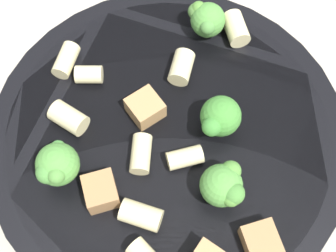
% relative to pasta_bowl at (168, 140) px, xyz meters
% --- Properties ---
extents(ground_plane, '(2.00, 2.00, 0.00)m').
position_rel_pasta_bowl_xyz_m(ground_plane, '(0.00, 0.00, -0.02)').
color(ground_plane, '#BCB29E').
extents(pasta_bowl, '(0.27, 0.27, 0.04)m').
position_rel_pasta_bowl_xyz_m(pasta_bowl, '(0.00, 0.00, 0.00)').
color(pasta_bowl, black).
rests_on(pasta_bowl, ground_plane).
extents(broccoli_floret_0, '(0.03, 0.03, 0.03)m').
position_rel_pasta_bowl_xyz_m(broccoli_floret_0, '(-0.01, -0.06, 0.03)').
color(broccoli_floret_0, '#84AD60').
rests_on(broccoli_floret_0, pasta_bowl).
extents(broccoli_floret_1, '(0.03, 0.03, 0.03)m').
position_rel_pasta_bowl_xyz_m(broccoli_floret_1, '(0.03, -0.03, 0.03)').
color(broccoli_floret_1, '#84AD60').
rests_on(broccoli_floret_1, pasta_bowl).
extents(broccoli_floret_2, '(0.03, 0.03, 0.03)m').
position_rel_pasta_bowl_xyz_m(broccoli_floret_2, '(0.09, 0.04, 0.03)').
color(broccoli_floret_2, '#84AD60').
rests_on(broccoli_floret_2, pasta_bowl).
extents(broccoli_floret_3, '(0.03, 0.03, 0.04)m').
position_rel_pasta_bowl_xyz_m(broccoli_floret_3, '(-0.08, 0.03, 0.04)').
color(broccoli_floret_3, '#93B766').
rests_on(broccoli_floret_3, pasta_bowl).
extents(rigatoni_0, '(0.03, 0.03, 0.01)m').
position_rel_pasta_bowl_xyz_m(rigatoni_0, '(-0.03, -0.00, 0.02)').
color(rigatoni_0, beige).
rests_on(rigatoni_0, pasta_bowl).
extents(rigatoni_1, '(0.02, 0.02, 0.01)m').
position_rel_pasta_bowl_xyz_m(rigatoni_1, '(-0.01, 0.08, 0.02)').
color(rigatoni_1, beige).
rests_on(rigatoni_1, pasta_bowl).
extents(rigatoni_2, '(0.02, 0.03, 0.02)m').
position_rel_pasta_bowl_xyz_m(rigatoni_2, '(-0.05, 0.06, 0.02)').
color(rigatoni_2, beige).
rests_on(rigatoni_2, pasta_bowl).
extents(rigatoni_3, '(0.03, 0.03, 0.02)m').
position_rel_pasta_bowl_xyz_m(rigatoni_3, '(0.10, 0.02, 0.02)').
color(rigatoni_3, beige).
rests_on(rigatoni_3, pasta_bowl).
extents(rigatoni_5, '(0.03, 0.03, 0.01)m').
position_rel_pasta_bowl_xyz_m(rigatoni_5, '(-0.01, 0.10, 0.02)').
color(rigatoni_5, beige).
rests_on(rigatoni_5, pasta_bowl).
extents(rigatoni_6, '(0.03, 0.03, 0.02)m').
position_rel_pasta_bowl_xyz_m(rigatoni_6, '(-0.06, -0.03, 0.02)').
color(rigatoni_6, beige).
rests_on(rigatoni_6, pasta_bowl).
extents(rigatoni_7, '(0.03, 0.03, 0.01)m').
position_rel_pasta_bowl_xyz_m(rigatoni_7, '(-0.01, -0.02, 0.02)').
color(rigatoni_7, beige).
rests_on(rigatoni_7, pasta_bowl).
extents(rigatoni_8, '(0.03, 0.03, 0.02)m').
position_rel_pasta_bowl_xyz_m(rigatoni_8, '(0.05, 0.03, 0.02)').
color(rigatoni_8, beige).
rests_on(rigatoni_8, pasta_bowl).
extents(chicken_chunk_0, '(0.03, 0.03, 0.02)m').
position_rel_pasta_bowl_xyz_m(chicken_chunk_0, '(-0.07, 0.00, 0.02)').
color(chicken_chunk_0, '#A87A4C').
rests_on(chicken_chunk_0, pasta_bowl).
extents(chicken_chunk_1, '(0.03, 0.03, 0.02)m').
position_rel_pasta_bowl_xyz_m(chicken_chunk_1, '(-0.00, 0.02, 0.02)').
color(chicken_chunk_1, tan).
rests_on(chicken_chunk_1, pasta_bowl).
extents(chicken_chunk_3, '(0.03, 0.03, 0.01)m').
position_rel_pasta_bowl_xyz_m(chicken_chunk_3, '(-0.02, -0.10, 0.02)').
color(chicken_chunk_3, '#A87A4C').
rests_on(chicken_chunk_3, pasta_bowl).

